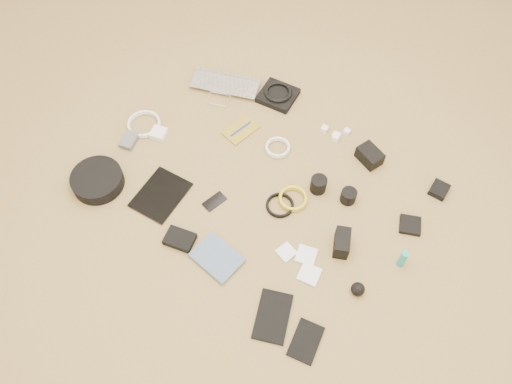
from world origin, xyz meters
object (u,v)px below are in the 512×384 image
Objects in this scene: tablet at (161,195)px; paperback at (205,270)px; phone at (214,201)px; headphone_case at (97,180)px; dslr_camera at (370,156)px; laptop at (222,92)px.

paperback is (0.37, -0.17, 0.00)m from tablet.
phone is 0.52m from headphone_case.
dslr_camera reaches higher than paperback.
phone is (-0.44, -0.58, -0.03)m from dslr_camera.
headphone_case is at bearing 91.39° from paperback.
phone is at bearing -76.14° from laptop.
headphone_case is at bearing -118.61° from dslr_camera.
phone is 0.45× the size of headphone_case.
phone is at bearing 22.45° from tablet.
tablet is (0.14, -0.63, -0.01)m from laptop.
headphone_case is (-0.47, -0.22, 0.03)m from phone.
laptop is at bearing 80.46° from headphone_case.
headphone_case reaches higher than tablet.
paperback is at bearing -45.87° from phone.
tablet is at bearing 22.89° from headphone_case.
paperback is at bearing -28.90° from tablet.
laptop is 0.79m from dslr_camera.
headphone_case is (-0.92, -0.80, -0.00)m from dslr_camera.
dslr_camera is 0.48× the size of tablet.
phone is 0.32m from paperback.
laptop is at bearing 137.53° from phone.
laptop is 3.40× the size of phone.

